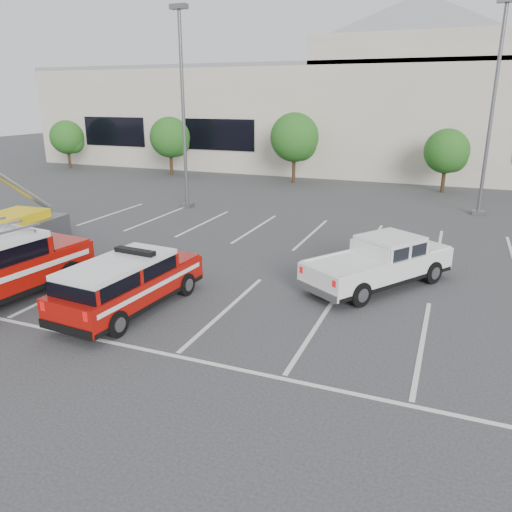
{
  "coord_description": "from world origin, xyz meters",
  "views": [
    {
      "loc": [
        5.7,
        -11.91,
        5.87
      ],
      "look_at": [
        0.11,
        2.05,
        1.05
      ],
      "focal_mm": 35.0,
      "sensor_mm": 36.0,
      "label": 1
    }
  ],
  "objects_px": {
    "light_pole_left": "(183,110)",
    "light_pole_mid": "(492,111)",
    "fire_chief_suv": "(128,287)",
    "tree_far_left": "(68,138)",
    "tree_mid_right": "(448,153)",
    "white_pickup": "(379,267)",
    "convention_building": "(391,111)",
    "tree_left": "(171,139)",
    "tree_mid_left": "(296,139)",
    "utility_rig": "(12,233)"
  },
  "relations": [
    {
      "from": "light_pole_left",
      "to": "fire_chief_suv",
      "type": "distance_m",
      "value": 14.76
    },
    {
      "from": "utility_rig",
      "to": "tree_left",
      "type": "bearing_deg",
      "value": 98.19
    },
    {
      "from": "fire_chief_suv",
      "to": "tree_left",
      "type": "bearing_deg",
      "value": 122.71
    },
    {
      "from": "tree_far_left",
      "to": "light_pole_mid",
      "type": "height_order",
      "value": "light_pole_mid"
    },
    {
      "from": "convention_building",
      "to": "utility_rig",
      "type": "bearing_deg",
      "value": -109.71
    },
    {
      "from": "tree_far_left",
      "to": "utility_rig",
      "type": "relative_size",
      "value": 0.95
    },
    {
      "from": "utility_rig",
      "to": "white_pickup",
      "type": "bearing_deg",
      "value": 0.97
    },
    {
      "from": "tree_far_left",
      "to": "tree_left",
      "type": "height_order",
      "value": "tree_left"
    },
    {
      "from": "light_pole_left",
      "to": "light_pole_mid",
      "type": "height_order",
      "value": "same"
    },
    {
      "from": "tree_far_left",
      "to": "tree_mid_left",
      "type": "relative_size",
      "value": 0.82
    },
    {
      "from": "light_pole_left",
      "to": "utility_rig",
      "type": "height_order",
      "value": "light_pole_left"
    },
    {
      "from": "tree_mid_left",
      "to": "white_pickup",
      "type": "height_order",
      "value": "tree_mid_left"
    },
    {
      "from": "convention_building",
      "to": "utility_rig",
      "type": "relative_size",
      "value": 14.31
    },
    {
      "from": "tree_mid_left",
      "to": "utility_rig",
      "type": "relative_size",
      "value": 1.16
    },
    {
      "from": "tree_far_left",
      "to": "white_pickup",
      "type": "relative_size",
      "value": 0.75
    },
    {
      "from": "tree_mid_left",
      "to": "utility_rig",
      "type": "xyz_separation_m",
      "value": [
        -5.52,
        -19.79,
        -2.36
      ]
    },
    {
      "from": "tree_mid_right",
      "to": "fire_chief_suv",
      "type": "height_order",
      "value": "tree_mid_right"
    },
    {
      "from": "tree_far_left",
      "to": "light_pole_mid",
      "type": "relative_size",
      "value": 0.39
    },
    {
      "from": "tree_mid_left",
      "to": "light_pole_left",
      "type": "height_order",
      "value": "light_pole_left"
    },
    {
      "from": "convention_building",
      "to": "tree_left",
      "type": "relative_size",
      "value": 13.58
    },
    {
      "from": "tree_mid_left",
      "to": "fire_chief_suv",
      "type": "bearing_deg",
      "value": -84.27
    },
    {
      "from": "fire_chief_suv",
      "to": "light_pole_mid",
      "type": "bearing_deg",
      "value": 65.11
    },
    {
      "from": "fire_chief_suv",
      "to": "utility_rig",
      "type": "height_order",
      "value": "utility_rig"
    },
    {
      "from": "tree_mid_left",
      "to": "light_pole_mid",
      "type": "relative_size",
      "value": 0.47
    },
    {
      "from": "light_pole_mid",
      "to": "tree_mid_right",
      "type": "bearing_deg",
      "value": 107.52
    },
    {
      "from": "tree_mid_right",
      "to": "light_pole_mid",
      "type": "distance_m",
      "value": 6.88
    },
    {
      "from": "fire_chief_suv",
      "to": "white_pickup",
      "type": "distance_m",
      "value": 7.86
    },
    {
      "from": "convention_building",
      "to": "tree_mid_left",
      "type": "relative_size",
      "value": 12.38
    },
    {
      "from": "convention_building",
      "to": "fire_chief_suv",
      "type": "height_order",
      "value": "convention_building"
    },
    {
      "from": "fire_chief_suv",
      "to": "tree_mid_left",
      "type": "bearing_deg",
      "value": 100.31
    },
    {
      "from": "convention_building",
      "to": "tree_mid_left",
      "type": "xyz_separation_m",
      "value": [
        -5.09,
        -9.82,
        -1.68
      ]
    },
    {
      "from": "convention_building",
      "to": "light_pole_left",
      "type": "xyz_separation_m",
      "value": [
        -8.18,
        -19.86,
        0.47
      ]
    },
    {
      "from": "utility_rig",
      "to": "tree_far_left",
      "type": "bearing_deg",
      "value": 121.62
    },
    {
      "from": "light_pole_left",
      "to": "light_pole_mid",
      "type": "distance_m",
      "value": 15.52
    },
    {
      "from": "white_pickup",
      "to": "utility_rig",
      "type": "xyz_separation_m",
      "value": [
        -14.18,
        -1.38,
        0.04
      ]
    },
    {
      "from": "tree_left",
      "to": "fire_chief_suv",
      "type": "relative_size",
      "value": 0.88
    },
    {
      "from": "light_pole_left",
      "to": "utility_rig",
      "type": "distance_m",
      "value": 11.01
    },
    {
      "from": "convention_building",
      "to": "light_pole_mid",
      "type": "relative_size",
      "value": 5.86
    },
    {
      "from": "light_pole_left",
      "to": "white_pickup",
      "type": "height_order",
      "value": "light_pole_left"
    },
    {
      "from": "light_pole_mid",
      "to": "white_pickup",
      "type": "distance_m",
      "value": 13.57
    },
    {
      "from": "tree_left",
      "to": "tree_mid_left",
      "type": "bearing_deg",
      "value": 0.0
    },
    {
      "from": "tree_far_left",
      "to": "light_pole_left",
      "type": "height_order",
      "value": "light_pole_left"
    },
    {
      "from": "convention_building",
      "to": "white_pickup",
      "type": "xyz_separation_m",
      "value": [
        3.58,
        -28.23,
        -4.08
      ]
    },
    {
      "from": "tree_left",
      "to": "white_pickup",
      "type": "bearing_deg",
      "value": -44.6
    },
    {
      "from": "tree_left",
      "to": "light_pole_mid",
      "type": "xyz_separation_m",
      "value": [
        21.91,
        -6.05,
        2.41
      ]
    },
    {
      "from": "tree_mid_left",
      "to": "light_pole_mid",
      "type": "distance_m",
      "value": 13.53
    },
    {
      "from": "tree_far_left",
      "to": "tree_left",
      "type": "xyz_separation_m",
      "value": [
        10.0,
        0.0,
        0.27
      ]
    },
    {
      "from": "tree_left",
      "to": "tree_mid_right",
      "type": "bearing_deg",
      "value": -0.0
    },
    {
      "from": "convention_building",
      "to": "light_pole_mid",
      "type": "distance_m",
      "value": 17.27
    },
    {
      "from": "tree_far_left",
      "to": "light_pole_mid",
      "type": "xyz_separation_m",
      "value": [
        31.91,
        -6.05,
        2.68
      ]
    }
  ]
}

